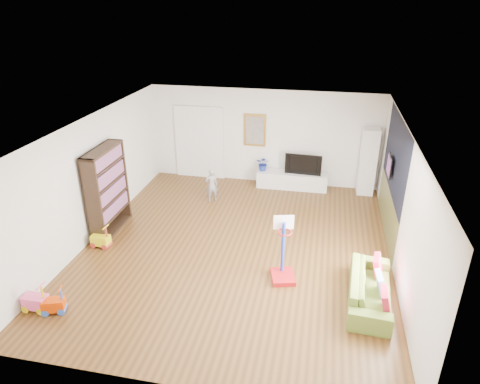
% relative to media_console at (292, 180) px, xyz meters
% --- Properties ---
extents(floor, '(6.50, 7.50, 0.00)m').
position_rel_media_console_xyz_m(floor, '(-0.88, -3.44, -0.23)').
color(floor, brown).
rests_on(floor, ground).
extents(ceiling, '(6.50, 7.50, 0.00)m').
position_rel_media_console_xyz_m(ceiling, '(-0.88, -3.44, 2.47)').
color(ceiling, white).
rests_on(ceiling, ground).
extents(wall_back, '(6.50, 0.00, 2.70)m').
position_rel_media_console_xyz_m(wall_back, '(-0.88, 0.31, 1.12)').
color(wall_back, silver).
rests_on(wall_back, ground).
extents(wall_front, '(6.50, 0.00, 2.70)m').
position_rel_media_console_xyz_m(wall_front, '(-0.88, -7.19, 1.12)').
color(wall_front, white).
rests_on(wall_front, ground).
extents(wall_left, '(0.00, 7.50, 2.70)m').
position_rel_media_console_xyz_m(wall_left, '(-4.13, -3.44, 1.12)').
color(wall_left, white).
rests_on(wall_left, ground).
extents(wall_right, '(0.00, 7.50, 2.70)m').
position_rel_media_console_xyz_m(wall_right, '(2.37, -3.44, 1.12)').
color(wall_right, silver).
rests_on(wall_right, ground).
extents(navy_accent, '(0.01, 3.20, 1.70)m').
position_rel_media_console_xyz_m(navy_accent, '(2.35, -2.04, 1.62)').
color(navy_accent, black).
rests_on(navy_accent, wall_right).
extents(olive_wainscot, '(0.01, 3.20, 1.00)m').
position_rel_media_console_xyz_m(olive_wainscot, '(2.35, -2.04, 0.27)').
color(olive_wainscot, brown).
rests_on(olive_wainscot, wall_right).
extents(doorway, '(1.45, 0.06, 2.10)m').
position_rel_media_console_xyz_m(doorway, '(-2.78, 0.27, 0.82)').
color(doorway, white).
rests_on(doorway, ground).
extents(painting_back, '(0.62, 0.06, 0.92)m').
position_rel_media_console_xyz_m(painting_back, '(-1.13, 0.27, 1.32)').
color(painting_back, gold).
rests_on(painting_back, wall_back).
extents(artwork_right, '(0.04, 0.56, 0.46)m').
position_rel_media_console_xyz_m(artwork_right, '(2.29, -1.84, 1.32)').
color(artwork_right, '#7F3F8C').
rests_on(artwork_right, wall_right).
extents(media_console, '(1.98, 0.52, 0.46)m').
position_rel_media_console_xyz_m(media_console, '(0.00, 0.00, 0.00)').
color(media_console, silver).
rests_on(media_console, ground).
extents(tall_cabinet, '(0.44, 0.44, 1.84)m').
position_rel_media_console_xyz_m(tall_cabinet, '(2.01, 0.04, 0.69)').
color(tall_cabinet, white).
rests_on(tall_cabinet, ground).
extents(bookshelf, '(0.38, 1.38, 2.01)m').
position_rel_media_console_xyz_m(bookshelf, '(-3.90, -3.27, 0.77)').
color(bookshelf, '#312115').
rests_on(bookshelf, ground).
extents(sofa, '(0.84, 1.88, 0.54)m').
position_rel_media_console_xyz_m(sofa, '(1.83, -4.72, 0.04)').
color(sofa, olive).
rests_on(sofa, ground).
extents(basketball_hoop, '(0.57, 0.64, 1.29)m').
position_rel_media_console_xyz_m(basketball_hoop, '(0.24, -4.38, 0.42)').
color(basketball_hoop, '#B11418').
rests_on(basketball_hoop, ground).
extents(ride_on_yellow, '(0.41, 0.27, 0.52)m').
position_rel_media_console_xyz_m(ride_on_yellow, '(-3.78, -4.01, 0.03)').
color(ride_on_yellow, yellow).
rests_on(ride_on_yellow, ground).
extents(ride_on_orange, '(0.43, 0.34, 0.50)m').
position_rel_media_console_xyz_m(ride_on_orange, '(-3.54, -6.13, 0.02)').
color(ride_on_orange, '#D53800').
rests_on(ride_on_orange, ground).
extents(ride_on_pink, '(0.41, 0.26, 0.55)m').
position_rel_media_console_xyz_m(ride_on_pink, '(-3.88, -6.14, 0.05)').
color(ride_on_pink, '#F85492').
rests_on(ride_on_pink, ground).
extents(child, '(0.40, 0.35, 0.92)m').
position_rel_media_console_xyz_m(child, '(-2.00, -1.31, 0.23)').
color(child, gray).
rests_on(child, ground).
extents(tv, '(1.02, 0.20, 0.58)m').
position_rel_media_console_xyz_m(tv, '(0.30, 0.02, 0.52)').
color(tv, black).
rests_on(tv, media_console).
extents(vase_plant, '(0.42, 0.38, 0.42)m').
position_rel_media_console_xyz_m(vase_plant, '(-0.83, -0.01, 0.44)').
color(vase_plant, navy).
rests_on(vase_plant, media_console).
extents(pillow_left, '(0.13, 0.40, 0.40)m').
position_rel_media_console_xyz_m(pillow_left, '(2.03, -5.21, 0.19)').
color(pillow_left, '#AB1E34').
rests_on(pillow_left, sofa).
extents(pillow_center, '(0.13, 0.39, 0.38)m').
position_rel_media_console_xyz_m(pillow_center, '(1.98, -4.75, 0.19)').
color(pillow_center, silver).
rests_on(pillow_center, sofa).
extents(pillow_right, '(0.17, 0.40, 0.39)m').
position_rel_media_console_xyz_m(pillow_right, '(1.98, -4.20, 0.19)').
color(pillow_right, red).
rests_on(pillow_right, sofa).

